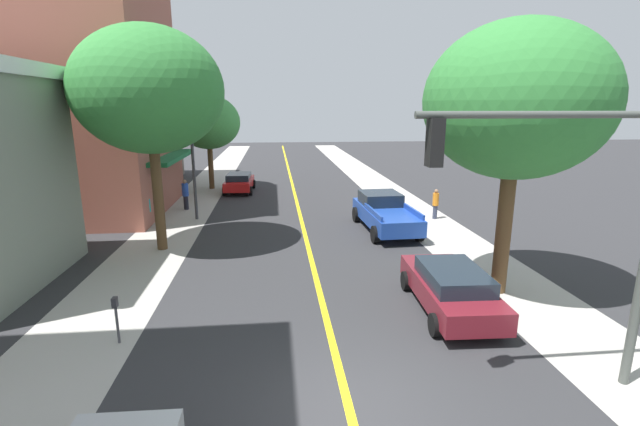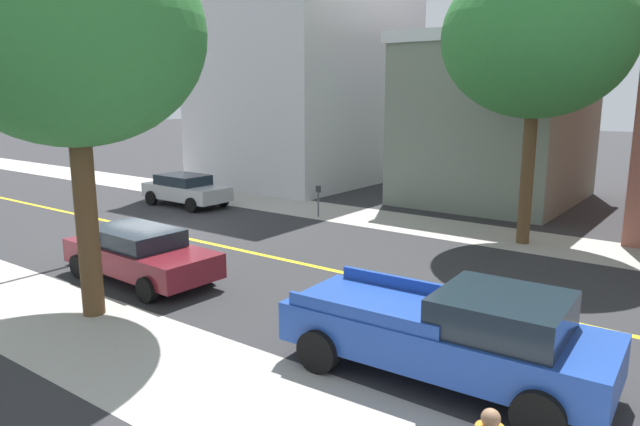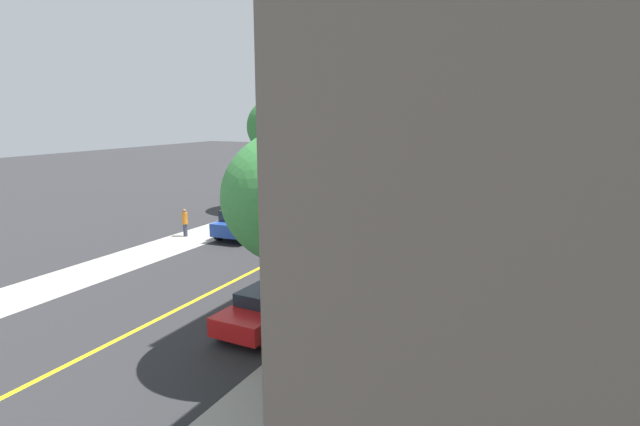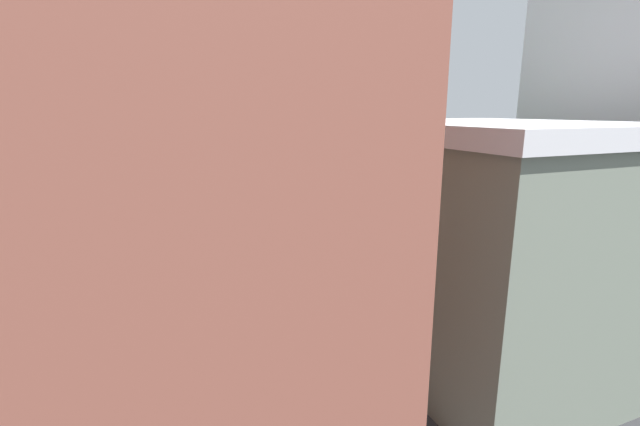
% 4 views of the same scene
% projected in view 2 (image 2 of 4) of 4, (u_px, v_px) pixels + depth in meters
% --- Properties ---
extents(ground_plane, '(140.00, 140.00, 0.00)m').
position_uv_depth(ground_plane, '(156.00, 232.00, 21.21)').
color(ground_plane, '#2D2D30').
extents(sidewalk_left, '(3.14, 126.00, 0.01)m').
position_uv_depth(sidewalk_left, '(276.00, 204.00, 26.48)').
color(sidewalk_left, '#ADA8A0').
rests_on(sidewalk_left, ground).
extents(road_centerline_stripe, '(0.20, 126.00, 0.00)m').
position_uv_depth(road_centerline_stripe, '(156.00, 232.00, 21.21)').
color(road_centerline_stripe, yellow).
rests_on(road_centerline_stripe, ground).
extents(tan_rowhouse, '(11.91, 8.68, 15.01)m').
position_uv_depth(tan_rowhouse, '(309.00, 45.00, 32.49)').
color(tan_rowhouse, silver).
rests_on(tan_rowhouse, ground).
extents(pale_office_building, '(9.01, 7.32, 7.51)m').
position_uv_depth(pale_office_building, '(498.00, 119.00, 26.86)').
color(pale_office_building, gray).
rests_on(pale_office_building, ground).
extents(street_tree_left_near, '(5.96, 5.96, 9.20)m').
position_uv_depth(street_tree_left_near, '(537.00, 38.00, 18.30)').
color(street_tree_left_near, brown).
rests_on(street_tree_left_near, ground).
extents(street_tree_left_far, '(5.60, 5.60, 8.58)m').
position_uv_depth(street_tree_left_far, '(71.00, 34.00, 12.13)').
color(street_tree_left_far, brown).
rests_on(street_tree_left_far, ground).
extents(fire_hydrant, '(0.44, 0.24, 0.81)m').
position_uv_depth(fire_hydrant, '(209.00, 190.00, 27.88)').
color(fire_hydrant, silver).
rests_on(fire_hydrant, ground).
extents(parking_meter, '(0.12, 0.18, 1.28)m').
position_uv_depth(parking_meter, '(318.00, 196.00, 23.54)').
color(parking_meter, '#4C4C51').
rests_on(parking_meter, ground).
extents(traffic_light_mast, '(5.21, 0.32, 6.23)m').
position_uv_depth(traffic_light_mast, '(19.00, 119.00, 16.52)').
color(traffic_light_mast, '#474C47').
rests_on(traffic_light_mast, ground).
extents(maroon_sedan_right_curb, '(2.21, 4.78, 1.41)m').
position_uv_depth(maroon_sedan_right_curb, '(139.00, 253.00, 15.65)').
color(maroon_sedan_right_curb, maroon).
rests_on(maroon_sedan_right_curb, ground).
extents(silver_sedan_left_curb, '(2.05, 4.20, 1.38)m').
position_uv_depth(silver_sedan_left_curb, '(186.00, 189.00, 25.96)').
color(silver_sedan_left_curb, '#B7BABF').
rests_on(silver_sedan_left_curb, ground).
extents(blue_pickup_truck, '(2.55, 5.75, 1.74)m').
position_uv_depth(blue_pickup_truck, '(453.00, 333.00, 10.13)').
color(blue_pickup_truck, '#1E429E').
rests_on(blue_pickup_truck, ground).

